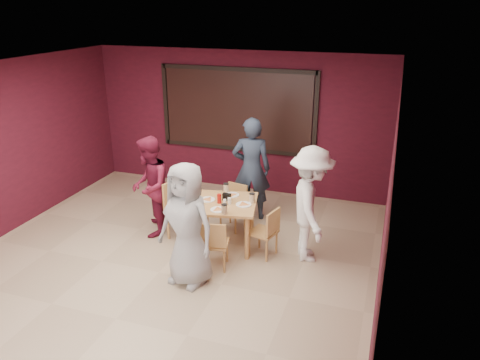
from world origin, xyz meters
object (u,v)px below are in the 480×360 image
(dining_table, at_px, (225,208))
(diner_left, at_px, (150,187))
(chair_front, at_px, (214,242))
(chair_back, at_px, (235,204))
(chair_left, at_px, (180,206))
(diner_front, at_px, (187,225))
(chair_right, at_px, (267,230))
(diner_back, at_px, (251,169))
(diner_right, at_px, (311,205))

(dining_table, relative_size, diner_left, 0.68)
(dining_table, xyz_separation_m, diner_left, (-1.32, 0.03, 0.17))
(chair_front, relative_size, chair_back, 1.01)
(chair_left, height_order, diner_left, diner_left)
(chair_left, xyz_separation_m, diner_front, (0.68, -1.17, 0.32))
(chair_back, xyz_separation_m, diner_left, (-1.24, -0.64, 0.40))
(chair_left, bearing_deg, dining_table, -4.01)
(chair_back, height_order, chair_right, chair_right)
(chair_left, height_order, diner_back, diner_back)
(dining_table, bearing_deg, chair_right, -8.90)
(diner_front, distance_m, diner_back, 2.26)
(chair_left, bearing_deg, diner_back, 50.95)
(chair_back, bearing_deg, diner_front, -91.54)
(dining_table, distance_m, chair_front, 0.75)
(diner_front, bearing_deg, diner_right, 52.17)
(chair_right, xyz_separation_m, diner_back, (-0.64, 1.25, 0.48))
(chair_front, relative_size, diner_front, 0.45)
(chair_front, xyz_separation_m, chair_left, (-0.91, 0.77, 0.11))
(chair_back, xyz_separation_m, chair_right, (0.79, -0.78, 0.01))
(diner_back, distance_m, diner_left, 1.78)
(dining_table, bearing_deg, diner_front, -96.64)
(dining_table, bearing_deg, chair_back, 96.96)
(dining_table, xyz_separation_m, diner_front, (-0.13, -1.11, 0.21))
(dining_table, height_order, diner_front, diner_front)
(diner_front, height_order, diner_left, diner_front)
(chair_left, relative_size, diner_front, 0.55)
(diner_back, bearing_deg, diner_front, 70.89)
(dining_table, relative_size, chair_front, 1.45)
(dining_table, height_order, chair_front, dining_table)
(diner_front, bearing_deg, chair_front, 73.64)
(chair_left, bearing_deg, diner_right, -0.08)
(dining_table, distance_m, diner_front, 1.14)
(chair_left, height_order, diner_front, diner_front)
(diner_back, bearing_deg, chair_front, 76.82)
(chair_left, bearing_deg, chair_back, 39.90)
(diner_back, bearing_deg, diner_right, 124.83)
(diner_front, relative_size, diner_left, 1.05)
(chair_back, bearing_deg, diner_right, -23.80)
(diner_front, relative_size, diner_right, 0.99)
(chair_back, relative_size, diner_front, 0.44)
(dining_table, relative_size, diner_right, 0.64)
(diner_right, bearing_deg, chair_back, 46.60)
(diner_right, bearing_deg, chair_right, 85.58)
(diner_front, xyz_separation_m, diner_back, (0.19, 2.25, 0.05))
(chair_right, bearing_deg, diner_right, 15.17)
(chair_back, xyz_separation_m, diner_right, (1.40, -0.62, 0.44))
(diner_back, relative_size, diner_left, 1.11)
(chair_right, height_order, diner_right, diner_right)
(chair_front, bearing_deg, diner_front, -119.53)
(diner_front, height_order, diner_back, diner_back)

